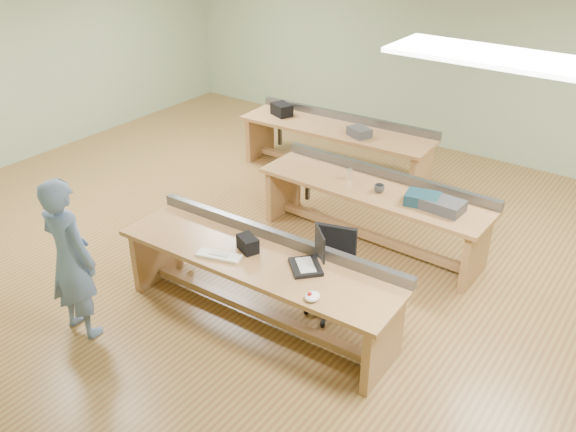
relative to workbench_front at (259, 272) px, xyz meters
The scene contains 19 objects.
floor 1.58m from the workbench_front, 112.28° to the left, with size 10.00×10.00×0.00m, color olive.
wall_back 5.48m from the workbench_front, 95.96° to the left, with size 10.00×0.04×3.00m, color #8CA17A.
wall_left 5.80m from the workbench_front, 166.18° to the left, with size 0.04×8.00×3.00m, color #8CA17A.
workbench_front is the anchor object (origin of this frame).
workbench_mid 1.98m from the workbench_front, 85.07° to the left, with size 2.85×0.82×0.86m.
workbench_back 3.65m from the workbench_front, 110.01° to the left, with size 2.96×0.92×0.86m.
person 1.77m from the workbench_front, 138.56° to the right, with size 0.60×0.39×1.64m, color #647AA4.
laptop_base 0.54m from the workbench_front, ahead, with size 0.33×0.27×0.04m, color black.
laptop_screen 0.75m from the workbench_front, 16.48° to the left, with size 0.33×0.02×0.26m, color black.
keyboard 0.43m from the workbench_front, 140.45° to the right, with size 0.44×0.15×0.03m, color white.
trackball_mouse 0.89m from the workbench_front, 19.63° to the right, with size 0.13×0.15×0.06m, color white.
camera_bag 0.30m from the workbench_front, behind, with size 0.22×0.14×0.15m, color black.
task_chair 0.75m from the workbench_front, 45.09° to the left, with size 0.62×0.62×0.92m.
parts_bin_teal 2.08m from the workbench_front, 66.82° to the left, with size 0.36×0.27×0.13m, color #12323D.
parts_bin_grey 2.18m from the workbench_front, 61.15° to the left, with size 0.46×0.29×0.13m, color #363638.
mug 1.91m from the workbench_front, 81.44° to the left, with size 0.12×0.12×0.10m, color #363638.
drinks_can 2.01m from the workbench_front, 95.20° to the left, with size 0.07×0.07×0.13m, color silver.
storage_box_back 4.02m from the workbench_front, 123.24° to the left, with size 0.32×0.23×0.18m, color black.
tray_back 3.39m from the workbench_front, 103.57° to the left, with size 0.31×0.23×0.13m, color #363638.
Camera 1 is at (3.68, -5.21, 3.89)m, focal length 38.00 mm.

